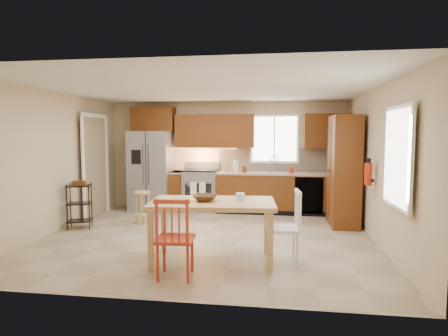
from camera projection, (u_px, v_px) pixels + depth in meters
name	position (u px, v px, depth m)	size (l,w,h in m)	color
floor	(207.00, 237.00, 6.37)	(5.50, 5.50, 0.00)	tan
ceiling	(207.00, 88.00, 6.15)	(5.50, 5.00, 0.02)	silver
wall_back	(227.00, 156.00, 8.73)	(5.50, 0.02, 2.50)	#CCB793
wall_front	(162.00, 183.00, 3.80)	(5.50, 0.02, 2.50)	#CCB793
wall_left	(55.00, 162.00, 6.64)	(0.02, 5.00, 2.50)	#CCB793
wall_right	(379.00, 166.00, 5.88)	(0.02, 5.00, 2.50)	#CCB793
refrigerator	(152.00, 171.00, 8.62)	(0.92, 0.75, 1.82)	gray
range_stove	(201.00, 191.00, 8.56)	(0.76, 0.63, 0.92)	gray
base_cabinet_narrow	(178.00, 191.00, 8.65)	(0.30, 0.60, 0.90)	brown
base_cabinet_run	(282.00, 193.00, 8.32)	(2.92, 0.60, 0.90)	brown
dishwasher	(309.00, 196.00, 7.96)	(0.60, 0.02, 0.78)	black
backsplash	(282.00, 160.00, 8.54)	(2.92, 0.03, 0.55)	beige
upper_over_fridge	(153.00, 119.00, 8.72)	(1.00, 0.35, 0.55)	#643110
upper_left_block	(215.00, 131.00, 8.54)	(1.80, 0.35, 0.75)	#643110
upper_right_block	(327.00, 131.00, 8.19)	(1.00, 0.35, 0.75)	#643110
window_back	(274.00, 139.00, 8.52)	(1.12, 0.04, 1.12)	white
sink	(274.00, 174.00, 8.31)	(0.62, 0.46, 0.16)	gray
undercab_glow	(202.00, 148.00, 8.59)	(1.60, 0.30, 0.01)	#FFBF66
soap_bottle	(291.00, 169.00, 8.15)	(0.09, 0.09, 0.19)	#B0220C
paper_towel	(236.00, 166.00, 8.37)	(0.12, 0.12, 0.28)	white
canister_steel	(227.00, 168.00, 8.40)	(0.11, 0.11, 0.18)	gray
canister_wood	(244.00, 170.00, 8.32)	(0.10, 0.10, 0.14)	#523316
pantry	(344.00, 171.00, 7.13)	(0.50, 0.95, 2.10)	brown
fire_extinguisher	(368.00, 174.00, 6.06)	(0.12, 0.12, 0.36)	#B0220C
window_right	(398.00, 157.00, 4.74)	(0.04, 1.02, 1.32)	white
doorway	(95.00, 167.00, 7.93)	(0.04, 0.95, 2.10)	#8C7A59
dining_table	(213.00, 232.00, 5.14)	(1.68, 0.95, 0.82)	tan
chair_red	(175.00, 237.00, 4.53)	(0.46, 0.46, 0.99)	#AD2F1A
chair_white	(283.00, 227.00, 5.05)	(0.46, 0.46, 0.99)	white
table_bowl	(205.00, 201.00, 5.11)	(0.34, 0.34, 0.08)	#523316
table_jar	(240.00, 198.00, 5.15)	(0.13, 0.13, 0.15)	white
bar_stool	(142.00, 208.00, 7.29)	(0.31, 0.31, 0.64)	tan
utility_cart	(80.00, 206.00, 6.95)	(0.42, 0.33, 0.84)	black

